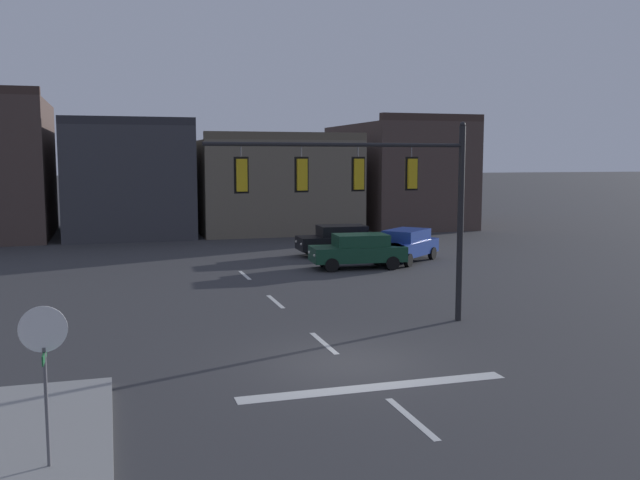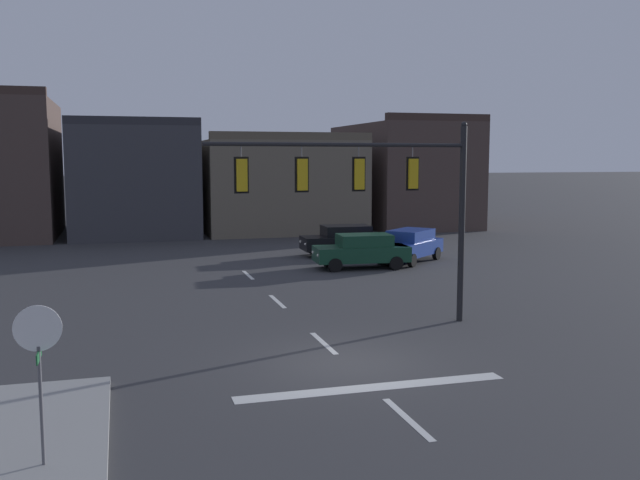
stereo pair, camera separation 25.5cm
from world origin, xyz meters
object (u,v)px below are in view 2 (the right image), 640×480
(car_lot_middle, at_px, (344,240))
(car_lot_nearside, at_px, (410,245))
(stop_sign, at_px, (38,347))
(signal_mast_near_side, at_px, (377,186))
(car_lot_farside, at_px, (362,250))

(car_lot_middle, bearing_deg, car_lot_nearside, -51.01)
(car_lot_middle, bearing_deg, stop_sign, -118.63)
(signal_mast_near_side, bearing_deg, stop_sign, -138.19)
(car_lot_farside, bearing_deg, signal_mast_near_side, -107.33)
(stop_sign, bearing_deg, car_lot_middle, 61.37)
(stop_sign, bearing_deg, car_lot_nearside, 53.18)
(car_lot_nearside, xyz_separation_m, car_lot_farside, (-2.98, -1.32, 0.00))
(car_lot_middle, distance_m, car_lot_farside, 4.40)
(signal_mast_near_side, relative_size, stop_sign, 2.91)
(stop_sign, distance_m, car_lot_nearside, 25.48)
(signal_mast_near_side, xyz_separation_m, car_lot_farside, (3.50, 11.21, -3.48))
(car_lot_middle, height_order, car_lot_farside, same)
(signal_mast_near_side, relative_size, car_lot_farside, 1.81)
(signal_mast_near_side, distance_m, car_lot_nearside, 14.52)
(car_lot_nearside, bearing_deg, car_lot_farside, -156.16)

